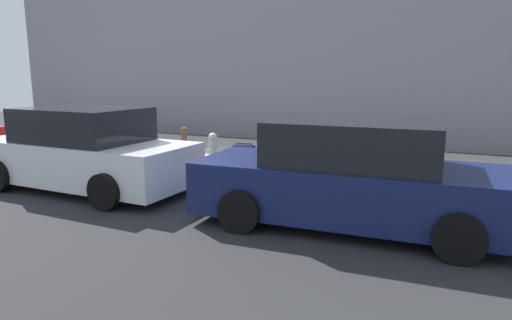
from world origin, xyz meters
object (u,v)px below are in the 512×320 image
parked_car_navy_0 (353,178)px  parked_car_white_1 (85,152)px  suitcase_olive_1 (337,162)px  suitcase_teal_4 (267,155)px  suitcase_maroon_0 (360,167)px  suitcase_red_3 (288,156)px  suitcase_black_2 (311,161)px  bollard_post (184,146)px  suitcase_navy_5 (244,158)px  fire_hydrant (213,149)px

parked_car_navy_0 → parked_car_white_1: size_ratio=1.06×
suitcase_olive_1 → suitcase_teal_4: (1.61, -0.07, 0.01)m
suitcase_maroon_0 → suitcase_red_3: bearing=-4.6°
suitcase_black_2 → suitcase_teal_4: size_ratio=1.17×
suitcase_red_3 → bollard_post: (2.56, 0.20, 0.06)m
suitcase_maroon_0 → suitcase_navy_5: suitcase_maroon_0 is taller
suitcase_red_3 → suitcase_teal_4: bearing=-2.9°
suitcase_navy_5 → fire_hydrant: (0.84, -0.06, 0.13)m
suitcase_maroon_0 → suitcase_red_3: suitcase_red_3 is taller
parked_car_navy_0 → suitcase_red_3: bearing=-51.3°
suitcase_maroon_0 → suitcase_navy_5: 2.63m
suitcase_olive_1 → suitcase_black_2: 0.56m
suitcase_teal_4 → parked_car_navy_0: bearing=134.7°
suitcase_black_2 → suitcase_navy_5: 1.57m
suitcase_maroon_0 → suitcase_red_3: (1.61, -0.13, 0.09)m
suitcase_maroon_0 → bollard_post: 4.18m
suitcase_olive_1 → suitcase_black_2: bearing=-0.4°
suitcase_black_2 → suitcase_navy_5: size_ratio=1.49×
suitcase_maroon_0 → bollard_post: bearing=1.0°
suitcase_maroon_0 → parked_car_white_1: 5.52m
suitcase_maroon_0 → suitcase_olive_1: suitcase_maroon_0 is taller
suitcase_maroon_0 → suitcase_black_2: bearing=-4.8°
bollard_post → suitcase_navy_5: bearing=-176.6°
fire_hydrant → parked_car_white_1: 2.89m
suitcase_red_3 → suitcase_navy_5: (1.01, 0.11, -0.11)m
suitcase_teal_4 → bollard_post: size_ratio=0.89×
fire_hydrant → bollard_post: 0.72m
fire_hydrant → parked_car_navy_0: size_ratio=0.17×
suitcase_olive_1 → fire_hydrant: (2.97, 0.01, 0.06)m
suitcase_red_3 → suitcase_navy_5: bearing=6.2°
suitcase_teal_4 → bollard_post: 2.07m
suitcase_maroon_0 → parked_car_navy_0: size_ratio=0.19×
suitcase_maroon_0 → suitcase_olive_1: size_ratio=1.17×
suitcase_navy_5 → fire_hydrant: size_ratio=0.78×
suitcase_olive_1 → parked_car_navy_0: (-0.90, 2.47, 0.26)m
suitcase_teal_4 → suitcase_black_2: bearing=176.5°
suitcase_olive_1 → suitcase_red_3: (1.11, -0.04, 0.03)m
suitcase_black_2 → fire_hydrant: suitcase_black_2 is taller
suitcase_maroon_0 → suitcase_navy_5: size_ratio=1.45×
suitcase_black_2 → suitcase_red_3: 0.56m
fire_hydrant → parked_car_navy_0: (-3.87, 2.46, 0.20)m
suitcase_maroon_0 → parked_car_navy_0: (-0.40, 2.38, 0.32)m
bollard_post → parked_car_white_1: bearing=70.9°
suitcase_red_3 → suitcase_maroon_0: bearing=175.4°
fire_hydrant → suitcase_teal_4: bearing=-176.8°
suitcase_teal_4 → suitcase_navy_5: bearing=14.7°
bollard_post → parked_car_navy_0: bearing=153.2°
fire_hydrant → suitcase_black_2: bearing=-179.7°
suitcase_teal_4 → parked_car_white_1: size_ratio=0.18×
suitcase_red_3 → parked_car_navy_0: size_ratio=0.22×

